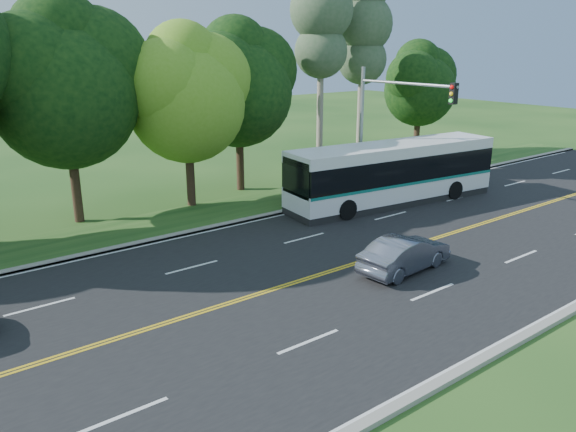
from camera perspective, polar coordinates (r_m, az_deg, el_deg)
ground at (r=22.47m, az=8.30°, el=-4.38°), size 120.00×120.00×0.00m
road at (r=22.47m, az=8.30°, el=-4.36°), size 60.00×14.00×0.02m
curb_north at (r=27.60m, az=-2.30°, el=0.06°), size 60.00×0.30×0.15m
curb_south at (r=18.65m, az=24.37°, el=-10.25°), size 60.00×0.30×0.15m
grass_verge at (r=29.08m, az=-4.40°, el=0.87°), size 60.00×4.00×0.10m
lane_markings at (r=22.40m, az=8.13°, el=-4.38°), size 57.60×13.82×0.00m
tree_row at (r=28.44m, az=-17.30°, el=13.48°), size 44.70×9.10×13.84m
bougainvillea_hedge at (r=32.63m, az=7.04°, el=3.80°), size 9.50×2.25×1.50m
traffic_signal at (r=29.57m, az=10.11°, el=10.08°), size 0.42×6.10×7.00m
transit_bus at (r=30.14m, az=10.59°, el=4.23°), size 12.32×3.94×3.17m
sedan at (r=21.34m, az=11.79°, el=-3.79°), size 4.13×1.74×1.33m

